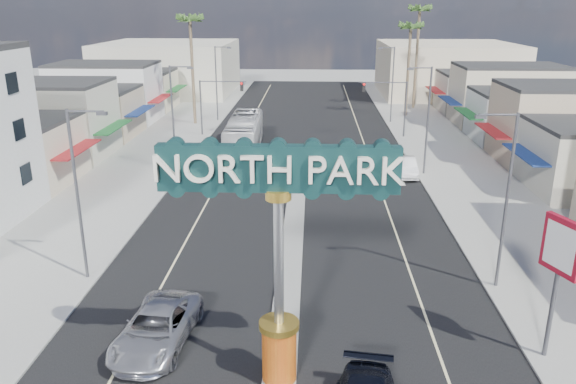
# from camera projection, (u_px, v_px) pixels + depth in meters

# --- Properties ---
(ground) EXTENTS (160.00, 160.00, 0.00)m
(ground) POSITION_uv_depth(u_px,v_px,m) (299.00, 173.00, 48.06)
(ground) COLOR gray
(ground) RESTS_ON ground
(road) EXTENTS (20.00, 120.00, 0.01)m
(road) POSITION_uv_depth(u_px,v_px,m) (299.00, 173.00, 48.06)
(road) COLOR black
(road) RESTS_ON ground
(median_island) EXTENTS (1.30, 30.00, 0.16)m
(median_island) POSITION_uv_depth(u_px,v_px,m) (291.00, 250.00, 32.88)
(median_island) COLOR gray
(median_island) RESTS_ON ground
(sidewalk_left) EXTENTS (8.00, 120.00, 0.12)m
(sidewalk_left) POSITION_uv_depth(u_px,v_px,m) (138.00, 170.00, 48.63)
(sidewalk_left) COLOR gray
(sidewalk_left) RESTS_ON ground
(sidewalk_right) EXTENTS (8.00, 120.00, 0.12)m
(sidewalk_right) POSITION_uv_depth(u_px,v_px,m) (464.00, 174.00, 47.45)
(sidewalk_right) COLOR gray
(sidewalk_right) RESTS_ON ground
(storefront_row_left) EXTENTS (12.00, 42.00, 6.00)m
(storefront_row_left) POSITION_uv_depth(u_px,v_px,m) (80.00, 109.00, 60.43)
(storefront_row_left) COLOR beige
(storefront_row_left) RESTS_ON ground
(storefront_row_right) EXTENTS (12.00, 42.00, 6.00)m
(storefront_row_right) POSITION_uv_depth(u_px,v_px,m) (532.00, 113.00, 58.40)
(storefront_row_right) COLOR #B7B29E
(storefront_row_right) RESTS_ON ground
(backdrop_far_left) EXTENTS (20.00, 20.00, 8.00)m
(backdrop_far_left) POSITION_uv_depth(u_px,v_px,m) (170.00, 68.00, 90.33)
(backdrop_far_left) COLOR #B7B29E
(backdrop_far_left) RESTS_ON ground
(backdrop_far_right) EXTENTS (20.00, 20.00, 8.00)m
(backdrop_far_right) POSITION_uv_depth(u_px,v_px,m) (446.00, 69.00, 88.47)
(backdrop_far_right) COLOR beige
(backdrop_far_right) RESTS_ON ground
(gateway_sign) EXTENTS (8.20, 1.50, 9.15)m
(gateway_sign) POSITION_uv_depth(u_px,v_px,m) (279.00, 239.00, 19.64)
(gateway_sign) COLOR #C2360E
(gateway_sign) RESTS_ON median_island
(traffic_signal_left) EXTENTS (5.09, 0.45, 6.00)m
(traffic_signal_left) POSITION_uv_depth(u_px,v_px,m) (217.00, 97.00, 60.34)
(traffic_signal_left) COLOR #47474C
(traffic_signal_left) RESTS_ON ground
(traffic_signal_right) EXTENTS (5.09, 0.45, 6.00)m
(traffic_signal_right) POSITION_uv_depth(u_px,v_px,m) (389.00, 98.00, 59.56)
(traffic_signal_right) COLOR #47474C
(traffic_signal_right) RESTS_ON ground
(streetlight_l_near) EXTENTS (2.03, 0.22, 9.00)m
(streetlight_l_near) POSITION_uv_depth(u_px,v_px,m) (80.00, 188.00, 27.95)
(streetlight_l_near) COLOR #47474C
(streetlight_l_near) RESTS_ON ground
(streetlight_l_mid) EXTENTS (2.03, 0.22, 9.00)m
(streetlight_l_mid) POSITION_uv_depth(u_px,v_px,m) (175.00, 113.00, 46.89)
(streetlight_l_mid) COLOR #47474C
(streetlight_l_mid) RESTS_ON ground
(streetlight_l_far) EXTENTS (2.03, 0.22, 9.00)m
(streetlight_l_far) POSITION_uv_depth(u_px,v_px,m) (218.00, 80.00, 67.72)
(streetlight_l_far) COLOR #47474C
(streetlight_l_far) RESTS_ON ground
(streetlight_r_near) EXTENTS (2.03, 0.22, 9.00)m
(streetlight_r_near) POSITION_uv_depth(u_px,v_px,m) (504.00, 194.00, 27.06)
(streetlight_r_near) COLOR #47474C
(streetlight_r_near) RESTS_ON ground
(streetlight_r_mid) EXTENTS (2.03, 0.22, 9.00)m
(streetlight_r_mid) POSITION_uv_depth(u_px,v_px,m) (426.00, 115.00, 46.00)
(streetlight_r_mid) COLOR #47474C
(streetlight_r_mid) RESTS_ON ground
(streetlight_r_far) EXTENTS (2.03, 0.22, 9.00)m
(streetlight_r_far) POSITION_uv_depth(u_px,v_px,m) (391.00, 81.00, 66.84)
(streetlight_r_far) COLOR #47474C
(streetlight_r_far) RESTS_ON ground
(palm_left_far) EXTENTS (2.60, 2.60, 13.10)m
(palm_left_far) POSITION_uv_depth(u_px,v_px,m) (190.00, 25.00, 63.89)
(palm_left_far) COLOR brown
(palm_left_far) RESTS_ON ground
(palm_right_mid) EXTENTS (2.60, 2.60, 12.10)m
(palm_right_mid) POSITION_uv_depth(u_px,v_px,m) (411.00, 31.00, 68.76)
(palm_right_mid) COLOR brown
(palm_right_mid) RESTS_ON ground
(palm_right_far) EXTENTS (2.60, 2.60, 14.10)m
(palm_right_far) POSITION_uv_depth(u_px,v_px,m) (420.00, 15.00, 73.79)
(palm_right_far) COLOR brown
(palm_right_far) RESTS_ON ground
(suv_left) EXTENTS (3.16, 5.96, 1.60)m
(suv_left) POSITION_uv_depth(u_px,v_px,m) (157.00, 328.00, 23.63)
(suv_left) COLOR #BCBCC2
(suv_left) RESTS_ON ground
(car_parked_left) EXTENTS (2.27, 4.50, 1.47)m
(car_parked_left) POSITION_uv_depth(u_px,v_px,m) (212.00, 173.00, 45.44)
(car_parked_left) COLOR slate
(car_parked_left) RESTS_ON ground
(car_parked_right) EXTENTS (1.67, 4.63, 1.52)m
(car_parked_right) POSITION_uv_depth(u_px,v_px,m) (406.00, 167.00, 47.13)
(car_parked_right) COLOR silver
(car_parked_right) RESTS_ON ground
(city_bus) EXTENTS (3.21, 12.42, 3.44)m
(city_bus) POSITION_uv_depth(u_px,v_px,m) (244.00, 134.00, 54.73)
(city_bus) COLOR silver
(city_bus) RESTS_ON ground
(bank_pylon_sign) EXTENTS (0.89, 1.82, 5.96)m
(bank_pylon_sign) POSITION_uv_depth(u_px,v_px,m) (561.00, 254.00, 21.53)
(bank_pylon_sign) COLOR #47474C
(bank_pylon_sign) RESTS_ON sidewalk_right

